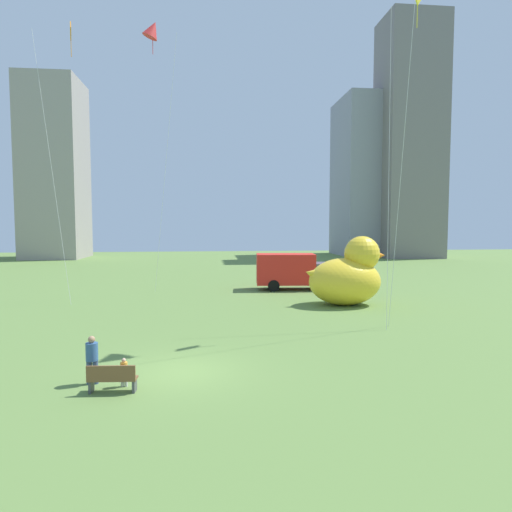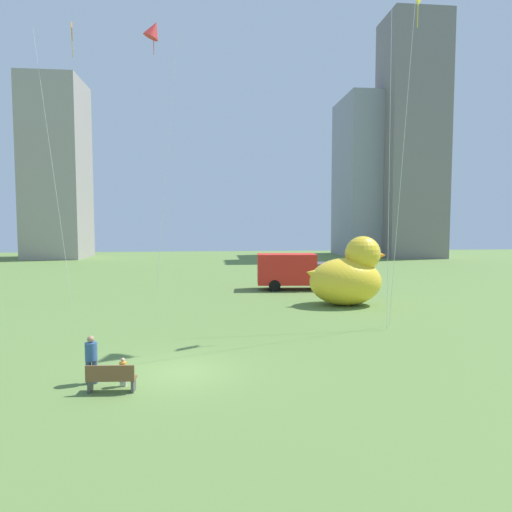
{
  "view_description": "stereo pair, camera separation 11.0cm",
  "coord_description": "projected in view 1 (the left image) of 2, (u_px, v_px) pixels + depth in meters",
  "views": [
    {
      "loc": [
        0.98,
        -15.92,
        5.28
      ],
      "look_at": [
        3.25,
        5.28,
        3.73
      ],
      "focal_mm": 31.7,
      "sensor_mm": 36.0,
      "label": 1
    },
    {
      "loc": [
        1.09,
        -15.93,
        5.28
      ],
      "look_at": [
        3.25,
        5.28,
        3.73
      ],
      "focal_mm": 31.7,
      "sensor_mm": 36.0,
      "label": 2
    }
  ],
  "objects": [
    {
      "name": "ground_plane",
      "position": [
        181.0,
        372.0,
        16.07
      ],
      "size": [
        140.0,
        140.0,
        0.0
      ],
      "primitive_type": "plane",
      "color": "olive"
    },
    {
      "name": "park_bench",
      "position": [
        112.0,
        378.0,
        14.06
      ],
      "size": [
        1.53,
        0.55,
        0.9
      ],
      "color": "brown",
      "rests_on": "ground"
    },
    {
      "name": "person_adult",
      "position": [
        92.0,
        357.0,
        14.82
      ],
      "size": [
        0.39,
        0.39,
        1.6
      ],
      "color": "#38476B",
      "rests_on": "ground"
    },
    {
      "name": "person_child",
      "position": [
        124.0,
        371.0,
        14.6
      ],
      "size": [
        0.23,
        0.23,
        0.94
      ],
      "color": "silver",
      "rests_on": "ground"
    },
    {
      "name": "giant_inflatable_duck",
      "position": [
        348.0,
        276.0,
        29.15
      ],
      "size": [
        5.39,
        3.46,
        4.47
      ],
      "color": "yellow",
      "rests_on": "ground"
    },
    {
      "name": "box_truck",
      "position": [
        294.0,
        271.0,
        36.04
      ],
      "size": [
        6.53,
        2.82,
        2.85
      ],
      "color": "red",
      "rests_on": "ground"
    },
    {
      "name": "city_skyline",
      "position": [
        212.0,
        161.0,
        68.78
      ],
      "size": [
        80.38,
        16.33,
        36.35
      ],
      "color": "gray",
      "rests_on": "ground"
    },
    {
      "name": "kite_red",
      "position": [
        153.0,
        30.0,
        31.8
      ],
      "size": [
        2.48,
        2.34,
        19.64
      ],
      "color": "silver",
      "rests_on": "ground"
    },
    {
      "name": "kite_yellow",
      "position": [
        414.0,
        13.0,
        22.15
      ],
      "size": [
        2.01,
        2.25,
        17.2
      ],
      "color": "silver",
      "rests_on": "ground"
    },
    {
      "name": "kite_orange",
      "position": [
        68.0,
        48.0,
        30.27
      ],
      "size": [
        2.68,
        3.07,
        18.84
      ],
      "color": "silver",
      "rests_on": "ground"
    }
  ]
}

